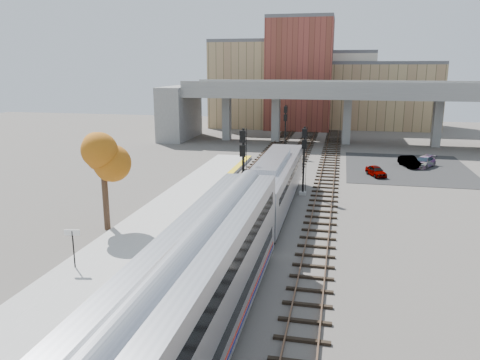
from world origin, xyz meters
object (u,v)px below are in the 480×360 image
at_px(car_b, 409,162).
at_px(car_c, 424,162).
at_px(signal_mast_mid, 304,163).
at_px(locomotive, 274,183).
at_px(car_a, 376,171).
at_px(coach, 185,316).
at_px(tree, 103,160).
at_px(signal_mast_far, 285,131).
at_px(signal_mast_near, 243,174).

xyz_separation_m(car_b, car_c, (1.63, 0.23, -0.01)).
distance_m(signal_mast_mid, car_c, 20.21).
distance_m(locomotive, signal_mast_mid, 5.43).
bearing_deg(car_a, car_c, 25.05).
distance_m(coach, tree, 18.95).
height_order(locomotive, signal_mast_mid, signal_mast_mid).
bearing_deg(car_b, tree, -148.45).
relative_size(signal_mast_mid, signal_mast_far, 0.95).
xyz_separation_m(coach, signal_mast_near, (-2.10, 20.20, 0.67)).
bearing_deg(signal_mast_far, coach, -87.47).
bearing_deg(signal_mast_mid, signal_mast_far, 101.66).
distance_m(signal_mast_far, car_a, 15.65).
xyz_separation_m(locomotive, car_a, (9.12, 14.28, -1.68)).
distance_m(coach, signal_mast_near, 20.32).
xyz_separation_m(signal_mast_near, tree, (-9.07, -5.09, 1.71)).
bearing_deg(car_a, tree, -154.35).
xyz_separation_m(tree, car_a, (20.30, 21.77, -4.58)).
relative_size(signal_mast_near, car_c, 1.64).
distance_m(tree, car_c, 38.43).
height_order(signal_mast_mid, car_c, signal_mast_mid).
xyz_separation_m(locomotive, coach, (-0.00, -22.61, 0.52)).
bearing_deg(signal_mast_near, signal_mast_mid, 61.02).
bearing_deg(locomotive, car_c, 53.78).
bearing_deg(signal_mast_far, tree, -105.66).
bearing_deg(tree, signal_mast_mid, 43.47).
height_order(signal_mast_near, tree, signal_mast_near).
height_order(signal_mast_near, signal_mast_far, signal_mast_near).
bearing_deg(signal_mast_near, car_b, 55.69).
relative_size(coach, car_a, 7.62).
distance_m(signal_mast_mid, car_a, 11.94).
bearing_deg(car_b, signal_mast_far, 145.97).
height_order(tree, car_a, tree).
xyz_separation_m(signal_mast_near, car_b, (15.38, 22.54, -2.80)).
xyz_separation_m(signal_mast_near, signal_mast_mid, (4.10, 7.40, -0.47)).
height_order(tree, car_c, tree).
bearing_deg(coach, locomotive, 90.00).
relative_size(coach, tree, 3.58).
bearing_deg(car_a, coach, -125.25).
height_order(signal_mast_near, car_b, signal_mast_near).
xyz_separation_m(locomotive, car_c, (14.92, 20.36, -1.62)).
height_order(coach, car_b, coach).
height_order(signal_mast_mid, tree, tree).
relative_size(car_a, car_c, 0.77).
relative_size(locomotive, car_a, 5.81).
bearing_deg(signal_mast_far, car_a, -43.33).
distance_m(coach, signal_mast_mid, 27.68).
bearing_deg(coach, signal_mast_far, 92.53).
bearing_deg(car_b, car_c, -8.99).
bearing_deg(coach, signal_mast_mid, 85.86).
xyz_separation_m(signal_mast_mid, car_b, (11.28, 15.14, -2.33)).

